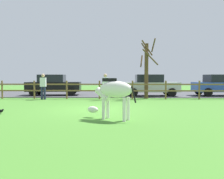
{
  "coord_description": "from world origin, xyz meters",
  "views": [
    {
      "loc": [
        1.08,
        -10.96,
        1.47
      ],
      "look_at": [
        0.72,
        0.9,
        0.84
      ],
      "focal_mm": 39.31,
      "sensor_mm": 36.0,
      "label": 1
    }
  ],
  "objects_px": {
    "crow_on_grass": "(1,111)",
    "parked_car_black": "(54,85)",
    "parked_car_silver": "(150,85)",
    "visitor_right_of_tree": "(43,85)",
    "parked_car_blue": "(221,85)",
    "visitor_left_of_tree": "(105,86)",
    "bare_tree": "(147,68)",
    "zebra": "(114,92)"
  },
  "relations": [
    {
      "from": "parked_car_blue",
      "to": "bare_tree",
      "type": "bearing_deg",
      "value": -160.03
    },
    {
      "from": "zebra",
      "to": "crow_on_grass",
      "type": "bearing_deg",
      "value": 166.37
    },
    {
      "from": "parked_car_silver",
      "to": "visitor_right_of_tree",
      "type": "distance_m",
      "value": 7.6
    },
    {
      "from": "parked_car_blue",
      "to": "parked_car_silver",
      "type": "distance_m",
      "value": 5.25
    },
    {
      "from": "parked_car_blue",
      "to": "visitor_right_of_tree",
      "type": "relative_size",
      "value": 2.5
    },
    {
      "from": "parked_car_silver",
      "to": "visitor_left_of_tree",
      "type": "xyz_separation_m",
      "value": [
        -3.16,
        -2.84,
        0.06
      ]
    },
    {
      "from": "crow_on_grass",
      "to": "parked_car_black",
      "type": "xyz_separation_m",
      "value": [
        -0.4,
        9.14,
        0.72
      ]
    },
    {
      "from": "parked_car_black",
      "to": "parked_car_silver",
      "type": "height_order",
      "value": "same"
    },
    {
      "from": "crow_on_grass",
      "to": "parked_car_black",
      "type": "relative_size",
      "value": 0.05
    },
    {
      "from": "parked_car_black",
      "to": "visitor_left_of_tree",
      "type": "xyz_separation_m",
      "value": [
        4.14,
        -3.28,
        0.06
      ]
    },
    {
      "from": "visitor_left_of_tree",
      "to": "visitor_right_of_tree",
      "type": "height_order",
      "value": "same"
    },
    {
      "from": "crow_on_grass",
      "to": "parked_car_silver",
      "type": "bearing_deg",
      "value": 51.55
    },
    {
      "from": "crow_on_grass",
      "to": "parked_car_blue",
      "type": "relative_size",
      "value": 0.05
    },
    {
      "from": "visitor_left_of_tree",
      "to": "visitor_right_of_tree",
      "type": "bearing_deg",
      "value": 177.02
    },
    {
      "from": "bare_tree",
      "to": "crow_on_grass",
      "type": "bearing_deg",
      "value": -132.77
    },
    {
      "from": "parked_car_silver",
      "to": "visitor_left_of_tree",
      "type": "height_order",
      "value": "visitor_left_of_tree"
    },
    {
      "from": "parked_car_blue",
      "to": "parked_car_silver",
      "type": "bearing_deg",
      "value": -176.4
    },
    {
      "from": "crow_on_grass",
      "to": "visitor_right_of_tree",
      "type": "bearing_deg",
      "value": 92.18
    },
    {
      "from": "parked_car_black",
      "to": "visitor_left_of_tree",
      "type": "distance_m",
      "value": 5.28
    },
    {
      "from": "parked_car_blue",
      "to": "visitor_left_of_tree",
      "type": "height_order",
      "value": "visitor_left_of_tree"
    },
    {
      "from": "visitor_right_of_tree",
      "to": "bare_tree",
      "type": "bearing_deg",
      "value": 7.53
    },
    {
      "from": "bare_tree",
      "to": "visitor_left_of_tree",
      "type": "xyz_separation_m",
      "value": [
        -2.68,
        -1.09,
        -1.11
      ]
    },
    {
      "from": "zebra",
      "to": "visitor_left_of_tree",
      "type": "bearing_deg",
      "value": 95.62
    },
    {
      "from": "zebra",
      "to": "visitor_right_of_tree",
      "type": "distance_m",
      "value": 8.52
    },
    {
      "from": "parked_car_blue",
      "to": "visitor_left_of_tree",
      "type": "relative_size",
      "value": 2.5
    },
    {
      "from": "bare_tree",
      "to": "visitor_right_of_tree",
      "type": "relative_size",
      "value": 2.4
    },
    {
      "from": "parked_car_blue",
      "to": "parked_car_silver",
      "type": "height_order",
      "value": "same"
    },
    {
      "from": "bare_tree",
      "to": "parked_car_black",
      "type": "bearing_deg",
      "value": 162.16
    },
    {
      "from": "parked_car_black",
      "to": "parked_car_blue",
      "type": "xyz_separation_m",
      "value": [
        12.54,
        -0.12,
        0.0
      ]
    },
    {
      "from": "parked_car_blue",
      "to": "visitor_right_of_tree",
      "type": "height_order",
      "value": "visitor_right_of_tree"
    },
    {
      "from": "bare_tree",
      "to": "crow_on_grass",
      "type": "distance_m",
      "value": 9.65
    },
    {
      "from": "bare_tree",
      "to": "parked_car_blue",
      "type": "bearing_deg",
      "value": 19.97
    },
    {
      "from": "visitor_right_of_tree",
      "to": "zebra",
      "type": "bearing_deg",
      "value": -56.88
    },
    {
      "from": "zebra",
      "to": "visitor_left_of_tree",
      "type": "distance_m",
      "value": 6.96
    },
    {
      "from": "zebra",
      "to": "visitor_right_of_tree",
      "type": "bearing_deg",
      "value": 123.12
    },
    {
      "from": "parked_car_black",
      "to": "visitor_left_of_tree",
      "type": "bearing_deg",
      "value": -38.4
    },
    {
      "from": "crow_on_grass",
      "to": "parked_car_silver",
      "type": "xyz_separation_m",
      "value": [
        6.9,
        8.69,
        0.72
      ]
    },
    {
      "from": "visitor_left_of_tree",
      "to": "bare_tree",
      "type": "bearing_deg",
      "value": 22.08
    },
    {
      "from": "crow_on_grass",
      "to": "visitor_right_of_tree",
      "type": "height_order",
      "value": "visitor_right_of_tree"
    },
    {
      "from": "parked_car_silver",
      "to": "visitor_right_of_tree",
      "type": "xyz_separation_m",
      "value": [
        -7.13,
        -2.63,
        0.06
      ]
    },
    {
      "from": "bare_tree",
      "to": "parked_car_silver",
      "type": "xyz_separation_m",
      "value": [
        0.48,
        1.75,
        -1.18
      ]
    },
    {
      "from": "bare_tree",
      "to": "visitor_right_of_tree",
      "type": "bearing_deg",
      "value": -172.47
    }
  ]
}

